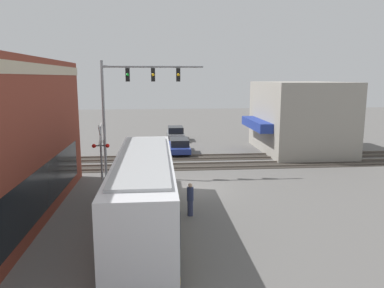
# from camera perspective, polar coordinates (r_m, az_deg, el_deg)

# --- Properties ---
(ground_plane) EXTENTS (120.00, 120.00, 0.00)m
(ground_plane) POSITION_cam_1_polar(r_m,az_deg,el_deg) (23.37, 0.21, -6.91)
(ground_plane) COLOR #605E5B
(shop_building) EXTENTS (9.88, 8.20, 6.43)m
(shop_building) POSITION_cam_1_polar(r_m,az_deg,el_deg) (36.23, 16.00, 3.97)
(shop_building) COLOR gray
(shop_building) RESTS_ON ground
(city_bus) EXTENTS (12.30, 2.59, 3.38)m
(city_bus) POSITION_cam_1_polar(r_m,az_deg,el_deg) (17.42, -7.28, -6.58)
(city_bus) COLOR silver
(city_bus) RESTS_ON ground
(traffic_signal_gantry) EXTENTS (0.42, 6.91, 7.97)m
(traffic_signal_gantry) POSITION_cam_1_polar(r_m,az_deg,el_deg) (25.92, -9.20, 7.75)
(traffic_signal_gantry) COLOR gray
(traffic_signal_gantry) RESTS_ON ground
(crossing_signal) EXTENTS (1.41, 1.18, 3.81)m
(crossing_signal) POSITION_cam_1_polar(r_m,az_deg,el_deg) (25.96, -13.73, -0.27)
(crossing_signal) COLOR gray
(crossing_signal) RESTS_ON ground
(rail_track_near) EXTENTS (2.60, 60.00, 0.15)m
(rail_track_near) POSITION_cam_1_polar(r_m,az_deg,el_deg) (29.13, -0.92, -3.41)
(rail_track_near) COLOR #332D28
(rail_track_near) RESTS_ON ground
(rail_track_far) EXTENTS (2.60, 60.00, 0.15)m
(rail_track_far) POSITION_cam_1_polar(r_m,az_deg,el_deg) (32.24, -1.35, -2.09)
(rail_track_far) COLOR #332D28
(rail_track_far) RESTS_ON ground
(parked_car_blue) EXTENTS (4.64, 1.82, 1.35)m
(parked_car_blue) POSITION_cam_1_polar(r_m,az_deg,el_deg) (34.28, -1.95, -0.32)
(parked_car_blue) COLOR navy
(parked_car_blue) RESTS_ON ground
(parked_car_grey) EXTENTS (4.27, 1.82, 1.52)m
(parked_car_grey) POSITION_cam_1_polar(r_m,az_deg,el_deg) (41.35, -2.53, 1.57)
(parked_car_grey) COLOR slate
(parked_car_grey) RESTS_ON ground
(pedestrian_near_bus) EXTENTS (0.34, 0.34, 1.68)m
(pedestrian_near_bus) POSITION_cam_1_polar(r_m,az_deg,el_deg) (18.85, -0.28, -8.41)
(pedestrian_near_bus) COLOR #2D3351
(pedestrian_near_bus) RESTS_ON ground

